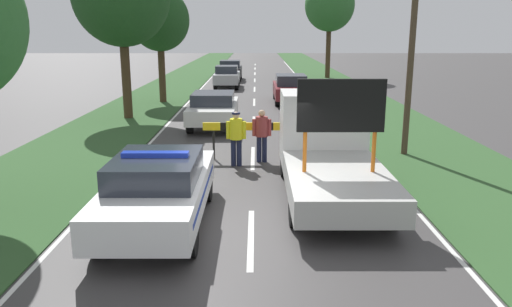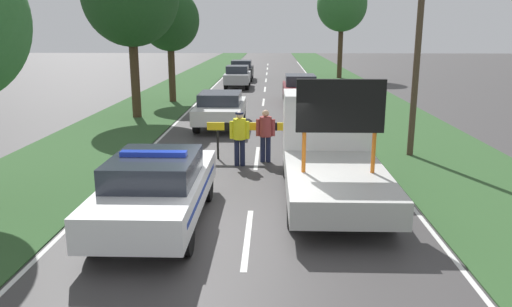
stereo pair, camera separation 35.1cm
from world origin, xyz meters
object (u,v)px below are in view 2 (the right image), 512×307
(road_barrier, at_px, (260,129))
(police_officer, at_px, (240,134))
(work_truck, at_px, (329,148))
(traffic_cone_near_police, at_px, (179,163))
(utility_pole, at_px, (419,31))
(pedestrian_civilian, at_px, (266,132))
(roadside_tree_near_left, at_px, (170,20))
(queued_car_wagon_maroon, at_px, (300,88))
(traffic_cone_centre_front, at_px, (318,142))
(queued_car_sedan_silver, at_px, (238,76))
(roadside_tree_mid_left, at_px, (342,5))
(queued_car_van_white, at_px, (221,108))
(police_car, at_px, (157,187))
(queued_car_sedan_black, at_px, (242,70))

(road_barrier, bearing_deg, police_officer, -129.03)
(work_truck, bearing_deg, traffic_cone_near_police, -19.66)
(work_truck, distance_m, utility_pole, 5.58)
(pedestrian_civilian, distance_m, roadside_tree_near_left, 14.75)
(queued_car_wagon_maroon, distance_m, roadside_tree_near_left, 8.13)
(police_officer, distance_m, queued_car_wagon_maroon, 13.80)
(traffic_cone_near_police, xyz_separation_m, traffic_cone_centre_front, (4.18, 2.75, 0.04))
(work_truck, height_order, queued_car_sedan_silver, work_truck)
(utility_pole, bearing_deg, roadside_tree_mid_left, 87.43)
(roadside_tree_near_left, bearing_deg, queued_car_wagon_maroon, -1.06)
(police_officer, height_order, traffic_cone_centre_front, police_officer)
(pedestrian_civilian, relative_size, queued_car_van_white, 0.36)
(police_car, bearing_deg, queued_car_sedan_silver, 87.30)
(traffic_cone_centre_front, relative_size, queued_car_wagon_maroon, 0.15)
(police_officer, bearing_deg, police_car, 68.70)
(traffic_cone_centre_front, height_order, roadside_tree_near_left, roadside_tree_near_left)
(pedestrian_civilian, distance_m, queued_car_wagon_maroon, 13.22)
(queued_car_van_white, bearing_deg, traffic_cone_near_police, 86.34)
(queued_car_van_white, height_order, queued_car_sedan_black, queued_car_sedan_black)
(work_truck, height_order, traffic_cone_near_police, work_truck)
(traffic_cone_centre_front, xyz_separation_m, roadside_tree_near_left, (-7.21, 11.91, 4.15))
(work_truck, bearing_deg, queued_car_sedan_silver, -82.32)
(queued_car_sedan_black, bearing_deg, pedestrian_civilian, 95.00)
(police_car, bearing_deg, queued_car_sedan_black, 87.36)
(queued_car_sedan_black, bearing_deg, roadside_tree_mid_left, -166.57)
(queued_car_van_white, relative_size, roadside_tree_mid_left, 0.56)
(road_barrier, height_order, queued_car_van_white, queued_car_van_white)
(traffic_cone_centre_front, height_order, queued_car_van_white, queued_car_van_white)
(queued_car_sedan_black, bearing_deg, traffic_cone_near_police, 89.66)
(traffic_cone_centre_front, xyz_separation_m, queued_car_sedan_black, (-4.02, 24.63, 0.47))
(traffic_cone_near_police, distance_m, traffic_cone_centre_front, 5.00)
(police_car, height_order, queued_car_van_white, police_car)
(road_barrier, xyz_separation_m, roadside_tree_near_left, (-5.28, 12.88, 3.53))
(pedestrian_civilian, height_order, queued_car_van_white, pedestrian_civilian)
(work_truck, height_order, queued_car_sedan_black, work_truck)
(road_barrier, relative_size, utility_pole, 0.43)
(queued_car_wagon_maroon, bearing_deg, queued_car_sedan_silver, -61.23)
(road_barrier, distance_m, queued_car_van_white, 5.75)
(police_officer, height_order, queued_car_van_white, police_officer)
(roadside_tree_near_left, distance_m, roadside_tree_mid_left, 18.63)
(police_car, relative_size, queued_car_sedan_silver, 1.24)
(pedestrian_civilian, relative_size, utility_pole, 0.21)
(road_barrier, relative_size, roadside_tree_near_left, 0.53)
(police_officer, relative_size, utility_pole, 0.21)
(pedestrian_civilian, xyz_separation_m, roadside_tree_mid_left, (5.92, 27.90, 5.01))
(queued_car_van_white, relative_size, utility_pole, 0.59)
(traffic_cone_near_police, relative_size, queued_car_sedan_black, 0.15)
(traffic_cone_near_police, bearing_deg, queued_car_van_white, 86.34)
(queued_car_sedan_silver, bearing_deg, roadside_tree_near_left, 65.69)
(police_car, distance_m, pedestrian_civilian, 5.62)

